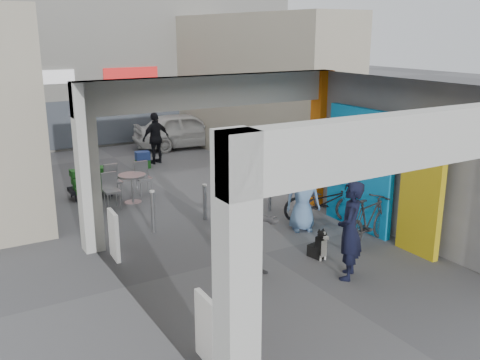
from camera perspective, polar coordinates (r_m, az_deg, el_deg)
ground at (r=11.20m, az=2.63°, el=-7.79°), size 90.00×90.00×0.00m
arcade_canopy at (r=10.16m, az=7.89°, el=3.28°), size 6.40×6.45×6.40m
far_building at (r=23.27m, az=-17.02°, el=13.90°), size 18.00×4.08×8.00m
plaza_bldg_right at (r=19.11m, az=1.72°, el=9.82°), size 2.00×9.00×5.00m
bollard_left at (r=12.27m, az=-9.27°, el=-3.39°), size 0.09×0.09×0.98m
bollard_center at (r=12.97m, az=-3.78°, el=-2.41°), size 0.09×0.09×0.88m
bollard_right at (r=13.61m, az=3.19°, el=-1.53°), size 0.09×0.09×0.87m
advert_board_near at (r=7.64m, az=-3.62°, el=-15.54°), size 0.11×0.55×1.00m
advert_board_far at (r=11.05m, az=-13.28°, el=-5.72°), size 0.12×0.55×1.00m
cafe_set at (r=14.76m, az=-12.21°, el=-0.91°), size 1.54×1.24×0.93m
produce_stand at (r=15.30m, az=-15.61°, el=-0.64°), size 1.18×0.64×0.78m
crate_stack at (r=18.15m, az=-10.34°, el=2.14°), size 0.48×0.39×0.56m
border_collie at (r=10.97m, az=8.47°, el=-7.00°), size 0.24×0.48×0.66m
man_with_dog at (r=10.01m, az=11.64°, el=-5.30°), size 0.80×0.78×1.86m
man_back_turned at (r=9.87m, az=1.53°, el=-5.05°), size 1.05×0.88×1.93m
man_elderly at (r=12.26m, az=6.73°, el=-1.81°), size 0.91×0.76×1.59m
man_crates at (r=18.61m, az=-8.97°, el=4.43°), size 1.10×0.63×1.76m
bicycle_front at (r=12.93m, az=8.84°, el=-2.34°), size 1.98×1.45×0.99m
bicycle_rear at (r=11.77m, az=13.57°, el=-4.25°), size 1.85×0.92×1.07m
white_van at (r=21.15m, az=-5.79°, el=5.36°), size 4.21×2.10×1.38m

